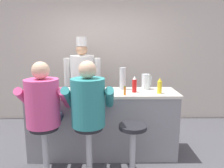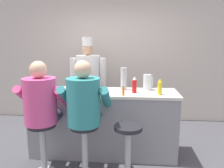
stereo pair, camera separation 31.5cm
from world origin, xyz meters
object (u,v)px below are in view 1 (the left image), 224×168
object	(u,v)px
mustard_bottle_yellow	(160,86)
hot_sauce_bottle_orange	(125,91)
ketchup_bottle_red	(134,85)
breakfast_plate	(89,94)
cereal_bowl	(72,93)
diner_seated_pink	(44,106)
diner_seated_teal	(88,105)
water_pitcher_clear	(146,82)
coffee_mug_tan	(36,89)
coffee_mug_blue	(34,92)
cook_in_whites_near	(83,80)
cup_stack_steel	(123,79)
empty_stool_round	(133,143)

from	to	relation	value
mustard_bottle_yellow	hot_sauce_bottle_orange	bearing A→B (deg)	-168.15
ketchup_bottle_red	breakfast_plate	distance (m)	0.68
mustard_bottle_yellow	cereal_bowl	distance (m)	1.26
diner_seated_pink	diner_seated_teal	xyz separation A→B (m)	(0.55, 0.00, 0.00)
water_pitcher_clear	coffee_mug_tan	size ratio (longest dim) A/B	2.00
coffee_mug_blue	cook_in_whites_near	distance (m)	1.35
hot_sauce_bottle_orange	cup_stack_steel	world-z (taller)	cup_stack_steel
breakfast_plate	cook_in_whites_near	bearing A→B (deg)	100.97
mustard_bottle_yellow	coffee_mug_tan	size ratio (longest dim) A/B	1.92
empty_stool_round	cook_in_whites_near	xyz separation A→B (m)	(-0.82, 1.64, 0.53)
cereal_bowl	hot_sauce_bottle_orange	bearing A→B (deg)	-1.96
cook_in_whites_near	cup_stack_steel	bearing A→B (deg)	-49.79
coffee_mug_blue	diner_seated_pink	world-z (taller)	diner_seated_pink
cup_stack_steel	diner_seated_teal	distance (m)	0.90
diner_seated_teal	coffee_mug_tan	bearing A→B (deg)	144.41
breakfast_plate	ketchup_bottle_red	bearing A→B (deg)	12.46
breakfast_plate	cook_in_whites_near	distance (m)	1.22
hot_sauce_bottle_orange	cup_stack_steel	xyz separation A→B (m)	(-0.01, 0.38, 0.11)
coffee_mug_tan	diner_seated_pink	xyz separation A→B (m)	(0.29, -0.61, -0.09)
cereal_bowl	cup_stack_steel	xyz separation A→B (m)	(0.73, 0.35, 0.14)
coffee_mug_blue	cup_stack_steel	distance (m)	1.31
empty_stool_round	diner_seated_teal	bearing A→B (deg)	176.34
water_pitcher_clear	diner_seated_teal	xyz separation A→B (m)	(-0.83, -0.76, -0.16)
mustard_bottle_yellow	hot_sauce_bottle_orange	xyz separation A→B (m)	(-0.51, -0.11, -0.04)
coffee_mug_blue	ketchup_bottle_red	bearing A→B (deg)	7.85
mustard_bottle_yellow	cup_stack_steel	xyz separation A→B (m)	(-0.52, 0.27, 0.07)
coffee_mug_tan	cook_in_whites_near	size ratio (longest dim) A/B	0.07
cup_stack_steel	coffee_mug_tan	bearing A→B (deg)	-174.32
diner_seated_pink	cook_in_whites_near	distance (m)	1.63
coffee_mug_tan	cook_in_whites_near	distance (m)	1.15
coffee_mug_tan	diner_seated_teal	bearing A→B (deg)	-35.59
coffee_mug_blue	empty_stool_round	world-z (taller)	coffee_mug_blue
cereal_bowl	empty_stool_round	size ratio (longest dim) A/B	0.24
cereal_bowl	coffee_mug_tan	bearing A→B (deg)	159.06
water_pitcher_clear	breakfast_plate	world-z (taller)	water_pitcher_clear
cereal_bowl	water_pitcher_clear	bearing A→B (deg)	18.87
coffee_mug_blue	cup_stack_steel	size ratio (longest dim) A/B	0.41
hot_sauce_bottle_orange	cook_in_whites_near	xyz separation A→B (m)	(-0.74, 1.24, -0.06)
mustard_bottle_yellow	diner_seated_teal	bearing A→B (deg)	-154.70
ketchup_bottle_red	breakfast_plate	bearing A→B (deg)	-167.54
coffee_mug_blue	diner_seated_pink	distance (m)	0.43
empty_stool_round	cook_in_whites_near	bearing A→B (deg)	116.56
ketchup_bottle_red	empty_stool_round	xyz separation A→B (m)	(-0.08, -0.58, -0.64)
breakfast_plate	coffee_mug_blue	world-z (taller)	coffee_mug_blue
mustard_bottle_yellow	cereal_bowl	xyz separation A→B (m)	(-1.25, -0.08, -0.08)
cereal_bowl	ketchup_bottle_red	bearing A→B (deg)	10.12
mustard_bottle_yellow	breakfast_plate	world-z (taller)	mustard_bottle_yellow
cup_stack_steel	diner_seated_pink	size ratio (longest dim) A/B	0.23
coffee_mug_tan	water_pitcher_clear	bearing A→B (deg)	5.23
cereal_bowl	coffee_mug_tan	size ratio (longest dim) A/B	1.40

